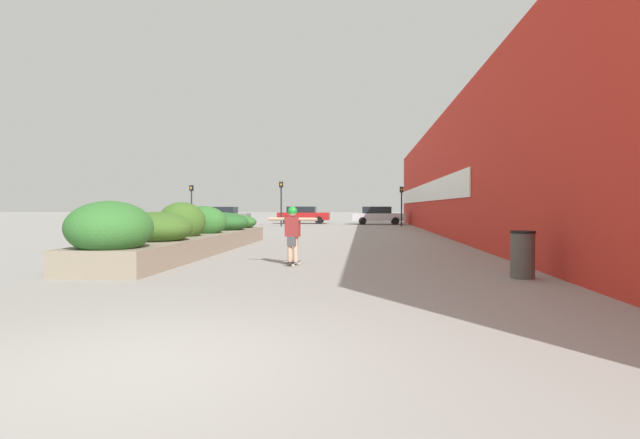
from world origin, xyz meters
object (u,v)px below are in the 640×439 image
(trash_bin, at_px, (523,254))
(traffic_light_far_left, at_px, (191,198))
(skateboard, at_px, (293,263))
(skateboarder, at_px, (293,228))
(car_leftmost, at_px, (378,215))
(traffic_light_left, at_px, (281,196))
(car_center_left, at_px, (224,215))
(car_center_right, at_px, (303,215))
(traffic_light_right, at_px, (402,199))

(trash_bin, height_order, traffic_light_far_left, traffic_light_far_left)
(skateboard, distance_m, skateboarder, 0.87)
(car_leftmost, bearing_deg, skateboarder, -5.65)
(car_leftmost, distance_m, traffic_light_left, 9.32)
(skateboarder, distance_m, traffic_light_far_left, 28.09)
(car_center_left, bearing_deg, skateboarder, 19.05)
(car_leftmost, xyz_separation_m, car_center_left, (-13.11, -1.52, -0.01))
(car_center_right, bearing_deg, skateboard, 6.44)
(skateboard, height_order, skateboarder, skateboarder)
(traffic_light_left, height_order, traffic_light_far_left, traffic_light_left)
(traffic_light_left, height_order, traffic_light_right, traffic_light_left)
(trash_bin, bearing_deg, traffic_light_left, 109.27)
(skateboard, xyz_separation_m, trash_bin, (5.04, -1.86, 0.43))
(skateboard, distance_m, traffic_light_far_left, 28.14)
(trash_bin, xyz_separation_m, traffic_light_far_left, (-16.66, 27.40, 1.71))
(car_leftmost, bearing_deg, traffic_light_left, -55.30)
(trash_bin, bearing_deg, car_center_right, 104.27)
(car_center_right, bearing_deg, traffic_light_right, 54.72)
(trash_bin, relative_size, traffic_light_far_left, 0.31)
(car_center_right, xyz_separation_m, traffic_light_left, (-0.88, -6.76, 1.54))
(car_center_left, relative_size, traffic_light_left, 1.22)
(trash_bin, xyz_separation_m, car_center_left, (-15.11, 31.04, 0.30))
(car_center_right, distance_m, traffic_light_far_left, 10.51)
(skateboard, distance_m, traffic_light_left, 25.97)
(trash_bin, height_order, car_center_left, car_center_left)
(skateboarder, relative_size, traffic_light_left, 0.40)
(skateboard, xyz_separation_m, traffic_light_left, (-4.52, 25.47, 2.29))
(skateboarder, bearing_deg, skateboard, -76.14)
(car_center_left, bearing_deg, traffic_light_right, 79.10)
(trash_bin, height_order, car_center_right, car_center_right)
(car_leftmost, bearing_deg, car_center_right, -102.92)
(traffic_light_far_left, bearing_deg, skateboarder, -65.53)
(car_center_left, relative_size, traffic_light_far_left, 1.31)
(car_leftmost, relative_size, car_center_right, 0.96)
(trash_bin, relative_size, traffic_light_left, 0.28)
(skateboard, relative_size, traffic_light_left, 0.17)
(skateboard, bearing_deg, trash_bin, -6.44)
(car_center_right, height_order, traffic_light_far_left, traffic_light_far_left)
(traffic_light_left, bearing_deg, traffic_light_right, 5.35)
(car_center_right, bearing_deg, skateboarder, 6.44)
(traffic_light_far_left, bearing_deg, trash_bin, -58.70)
(skateboard, bearing_deg, traffic_light_right, 93.74)
(skateboard, relative_size, car_leftmost, 0.13)
(car_center_left, relative_size, traffic_light_right, 1.37)
(skateboard, distance_m, traffic_light_right, 26.83)
(car_center_right, distance_m, traffic_light_right, 10.30)
(traffic_light_far_left, bearing_deg, traffic_light_right, 2.78)
(traffic_light_left, bearing_deg, car_center_right, 82.55)
(skateboard, height_order, traffic_light_left, traffic_light_left)
(skateboarder, height_order, car_leftmost, car_leftmost)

